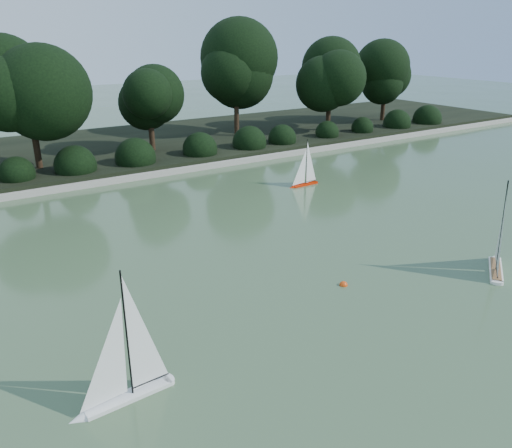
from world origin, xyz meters
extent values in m
plane|color=#3B5533|center=(0.00, 0.00, 0.00)|extent=(80.00, 80.00, 0.00)
cube|color=gray|center=(0.00, 9.00, 0.09)|extent=(40.00, 0.35, 0.18)
cube|color=black|center=(0.00, 13.00, 0.15)|extent=(40.00, 8.00, 0.30)
cylinder|color=black|center=(-3.00, 10.90, 0.83)|extent=(0.20, 0.20, 1.66)
sphere|color=black|center=(-3.00, 10.90, 2.85)|extent=(2.66, 2.66, 2.66)
cylinder|color=black|center=(1.00, 11.40, 0.63)|extent=(0.20, 0.20, 1.26)
sphere|color=black|center=(1.00, 11.40, 2.21)|extent=(2.10, 2.10, 2.10)
cylinder|color=black|center=(5.00, 12.10, 0.86)|extent=(0.20, 0.20, 1.73)
sphere|color=black|center=(5.00, 12.10, 2.99)|extent=(2.80, 2.80, 2.80)
cylinder|color=black|center=(9.00, 11.00, 0.74)|extent=(0.20, 0.20, 1.48)
sphere|color=black|center=(9.00, 11.00, 2.61)|extent=(2.52, 2.52, 2.52)
cylinder|color=black|center=(13.00, 11.60, 0.70)|extent=(0.20, 0.20, 1.40)
sphere|color=black|center=(13.00, 11.60, 2.41)|extent=(2.24, 2.24, 2.24)
sphere|color=black|center=(-4.00, 9.90, 0.45)|extent=(1.10, 1.10, 1.10)
sphere|color=black|center=(-2.00, 9.90, 0.45)|extent=(1.10, 1.10, 1.10)
sphere|color=black|center=(0.00, 9.90, 0.45)|extent=(1.10, 1.10, 1.10)
sphere|color=black|center=(2.00, 9.90, 0.45)|extent=(1.10, 1.10, 1.10)
sphere|color=black|center=(4.00, 9.90, 0.45)|extent=(1.10, 1.10, 1.10)
sphere|color=black|center=(6.00, 9.90, 0.45)|extent=(1.10, 1.10, 1.10)
sphere|color=black|center=(8.00, 9.90, 0.45)|extent=(1.10, 1.10, 1.10)
sphere|color=black|center=(10.00, 9.90, 0.45)|extent=(1.10, 1.10, 1.10)
sphere|color=black|center=(12.00, 9.90, 0.45)|extent=(1.10, 1.10, 1.10)
sphere|color=black|center=(14.00, 9.90, 0.45)|extent=(1.10, 1.10, 1.10)
cube|color=silver|center=(-4.19, -0.62, 0.06)|extent=(1.12, 0.28, 0.11)
cone|color=silver|center=(-4.83, -0.66, 0.06)|extent=(0.23, 0.23, 0.22)
cylinder|color=silver|center=(-3.64, -0.59, 0.06)|extent=(0.14, 0.14, 0.11)
cylinder|color=black|center=(-4.14, -0.62, 0.97)|extent=(0.02, 0.02, 1.72)
cylinder|color=black|center=(-3.89, -0.61, 0.18)|extent=(0.51, 0.05, 0.02)
cube|color=white|center=(2.99, -1.00, 0.06)|extent=(1.07, 0.84, 0.11)
cone|color=white|center=(3.53, -0.62, 0.06)|extent=(0.32, 0.32, 0.23)
cylinder|color=white|center=(2.52, -1.33, 0.06)|extent=(0.19, 0.19, 0.11)
cube|color=olive|center=(2.99, -1.00, 0.12)|extent=(0.96, 0.74, 0.01)
cylinder|color=black|center=(2.94, -1.03, 1.00)|extent=(0.03, 0.03, 1.77)
cylinder|color=black|center=(2.73, -1.18, 0.18)|extent=(0.44, 0.32, 0.02)
cube|color=red|center=(3.50, 5.60, 0.04)|extent=(0.87, 0.19, 0.09)
cone|color=red|center=(3.00, 5.59, 0.04)|extent=(0.18, 0.18, 0.17)
cylinder|color=red|center=(3.93, 5.61, 0.04)|extent=(0.11, 0.11, 0.09)
cylinder|color=black|center=(3.54, 5.60, 0.76)|extent=(0.02, 0.02, 1.34)
cylinder|color=black|center=(3.74, 5.61, 0.14)|extent=(0.40, 0.02, 0.01)
sphere|color=#E0410B|center=(0.13, 0.16, 0.00)|extent=(0.15, 0.15, 0.15)
camera|label=1|loc=(-5.61, -5.75, 4.30)|focal=35.00mm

